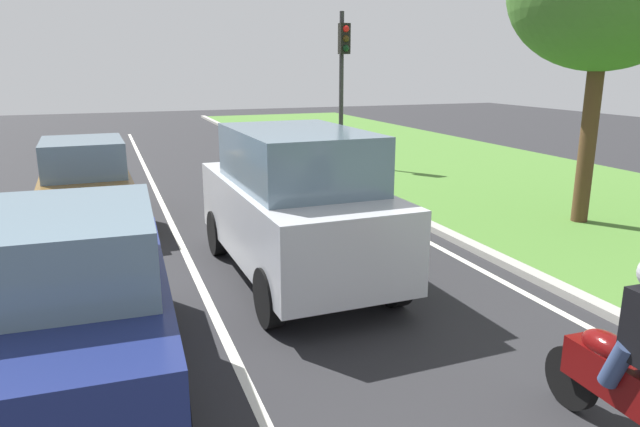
% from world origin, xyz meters
% --- Properties ---
extents(ground_plane, '(60.00, 60.00, 0.00)m').
position_xyz_m(ground_plane, '(0.00, 14.00, 0.00)').
color(ground_plane, '#262628').
extents(lane_line_center, '(0.12, 32.00, 0.01)m').
position_xyz_m(lane_line_center, '(-0.70, 14.00, 0.00)').
color(lane_line_center, silver).
rests_on(lane_line_center, ground).
extents(lane_line_right_edge, '(0.12, 32.00, 0.01)m').
position_xyz_m(lane_line_right_edge, '(3.60, 14.00, 0.00)').
color(lane_line_right_edge, silver).
rests_on(lane_line_right_edge, ground).
extents(grass_verge_right, '(9.00, 48.00, 0.06)m').
position_xyz_m(grass_verge_right, '(8.50, 14.00, 0.03)').
color(grass_verge_right, '#47752D').
rests_on(grass_verge_right, ground).
extents(curb_right, '(0.24, 48.00, 0.12)m').
position_xyz_m(curb_right, '(4.10, 14.00, 0.06)').
color(curb_right, '#9E9B93').
rests_on(curb_right, ground).
extents(car_suv_ahead, '(2.05, 4.54, 2.28)m').
position_xyz_m(car_suv_ahead, '(0.74, 9.23, 1.17)').
color(car_suv_ahead, '#B7BABF').
rests_on(car_suv_ahead, ground).
extents(car_sedan_left_lane, '(1.97, 4.36, 1.86)m').
position_xyz_m(car_sedan_left_lane, '(-2.26, 7.03, 0.92)').
color(car_sedan_left_lane, navy).
rests_on(car_sedan_left_lane, ground).
extents(car_hatchback_far, '(1.82, 3.75, 1.78)m').
position_xyz_m(car_hatchback_far, '(-2.26, 13.45, 0.88)').
color(car_hatchback_far, brown).
rests_on(car_hatchback_far, ground).
extents(traffic_light_near_right, '(0.32, 0.50, 4.76)m').
position_xyz_m(traffic_light_near_right, '(5.25, 18.18, 3.16)').
color(traffic_light_near_right, '#2D2D2D').
rests_on(traffic_light_near_right, ground).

